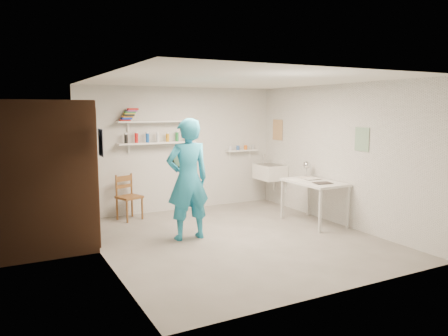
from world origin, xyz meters
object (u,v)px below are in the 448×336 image
belfast_sink (270,172)px  work_table (314,202)px  desk_lamp (307,165)px  wall_clock (182,158)px  man (188,179)px  wooden_chair (129,197)px

belfast_sink → work_table: bearing=-94.1°
belfast_sink → work_table: (-0.11, -1.53, -0.33)m
belfast_sink → desk_lamp: bearing=-86.1°
belfast_sink → wall_clock: wall_clock is taller
man → wooden_chair: size_ratio=2.24×
belfast_sink → man: 2.76m
wall_clock → desk_lamp: bearing=2.0°
belfast_sink → wall_clock: 2.71m
belfast_sink → desk_lamp: size_ratio=4.29×
wooden_chair → desk_lamp: (2.95, -1.30, 0.55)m
belfast_sink → desk_lamp: (0.07, -1.09, 0.27)m
desk_lamp → wall_clock: bearing=-178.9°
man → desk_lamp: man is taller
belfast_sink → man: man is taller
belfast_sink → wall_clock: size_ratio=1.81×
work_table → desk_lamp: desk_lamp is taller
belfast_sink → work_table: belfast_sink is taller
wooden_chair → desk_lamp: 3.27m
work_table → desk_lamp: bearing=67.6°
belfast_sink → wall_clock: (-2.40, -1.13, 0.53)m
wall_clock → wooden_chair: (-0.47, 1.35, -0.82)m
man → work_table: bearing=176.4°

